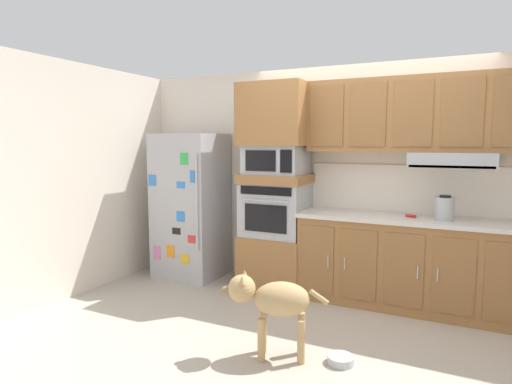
# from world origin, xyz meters

# --- Properties ---
(ground_plane) EXTENTS (9.60, 9.60, 0.00)m
(ground_plane) POSITION_xyz_m (0.00, 0.00, 0.00)
(ground_plane) COLOR #B2A899
(back_kitchen_wall) EXTENTS (6.20, 0.12, 2.50)m
(back_kitchen_wall) POSITION_xyz_m (0.00, 1.11, 1.25)
(back_kitchen_wall) COLOR silver
(back_kitchen_wall) RESTS_ON ground
(side_panel_left) EXTENTS (0.12, 7.10, 2.50)m
(side_panel_left) POSITION_xyz_m (-2.80, 0.00, 1.25)
(side_panel_left) COLOR silver
(side_panel_left) RESTS_ON ground
(refrigerator) EXTENTS (0.76, 0.73, 1.76)m
(refrigerator) POSITION_xyz_m (-2.02, 0.68, 0.88)
(refrigerator) COLOR #ADADB2
(refrigerator) RESTS_ON ground
(oven_base_cabinet) EXTENTS (0.74, 0.62, 0.60)m
(oven_base_cabinet) POSITION_xyz_m (-0.91, 0.75, 0.30)
(oven_base_cabinet) COLOR #996638
(oven_base_cabinet) RESTS_ON ground
(built_in_oven) EXTENTS (0.70, 0.62, 0.60)m
(built_in_oven) POSITION_xyz_m (-0.91, 0.75, 0.90)
(built_in_oven) COLOR #A8AAAF
(built_in_oven) RESTS_ON oven_base_cabinet
(appliance_mid_shelf) EXTENTS (0.74, 0.62, 0.10)m
(appliance_mid_shelf) POSITION_xyz_m (-0.91, 0.75, 1.25)
(appliance_mid_shelf) COLOR #996638
(appliance_mid_shelf) RESTS_ON built_in_oven
(microwave) EXTENTS (0.64, 0.54, 0.32)m
(microwave) POSITION_xyz_m (-0.91, 0.75, 1.46)
(microwave) COLOR #A8AAAF
(microwave) RESTS_ON appliance_mid_shelf
(appliance_upper_cabinet) EXTENTS (0.74, 0.62, 0.68)m
(appliance_upper_cabinet) POSITION_xyz_m (-0.91, 0.75, 1.96)
(appliance_upper_cabinet) COLOR #996638
(appliance_upper_cabinet) RESTS_ON microwave
(lower_cabinet_run) EXTENTS (2.98, 0.63, 0.88)m
(lower_cabinet_run) POSITION_xyz_m (0.95, 0.75, 0.44)
(lower_cabinet_run) COLOR #996638
(lower_cabinet_run) RESTS_ON ground
(countertop_slab) EXTENTS (3.02, 0.64, 0.04)m
(countertop_slab) POSITION_xyz_m (0.95, 0.75, 0.90)
(countertop_slab) COLOR beige
(countertop_slab) RESTS_ON lower_cabinet_run
(backsplash_panel) EXTENTS (3.02, 0.02, 0.50)m
(backsplash_panel) POSITION_xyz_m (0.95, 1.04, 1.17)
(backsplash_panel) COLOR white
(backsplash_panel) RESTS_ON countertop_slab
(upper_cabinet_with_hood) EXTENTS (2.98, 0.48, 0.88)m
(upper_cabinet_with_hood) POSITION_xyz_m (0.95, 0.87, 1.90)
(upper_cabinet_with_hood) COLOR #996638
(upper_cabinet_with_hood) RESTS_ON backsplash_panel
(screwdriver) EXTENTS (0.15, 0.16, 0.03)m
(screwdriver) POSITION_xyz_m (0.55, 0.75, 0.93)
(screwdriver) COLOR red
(screwdriver) RESTS_ON countertop_slab
(electric_kettle) EXTENTS (0.17, 0.17, 0.24)m
(electric_kettle) POSITION_xyz_m (0.85, 0.70, 1.03)
(electric_kettle) COLOR #A8AAAF
(electric_kettle) RESTS_ON countertop_slab
(dog) EXTENTS (0.80, 0.41, 0.67)m
(dog) POSITION_xyz_m (-0.28, -0.79, 0.46)
(dog) COLOR tan
(dog) RESTS_ON ground
(dog_food_bowl) EXTENTS (0.20, 0.20, 0.06)m
(dog_food_bowl) POSITION_xyz_m (0.22, -0.66, 0.03)
(dog_food_bowl) COLOR #B2B7BC
(dog_food_bowl) RESTS_ON ground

